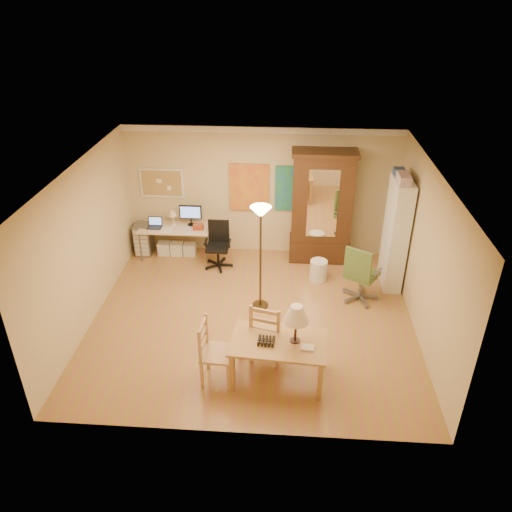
# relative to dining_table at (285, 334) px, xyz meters

# --- Properties ---
(floor) EXTENTS (5.50, 5.50, 0.00)m
(floor) POSITION_rel_dining_table_xyz_m (-0.57, 1.43, -0.81)
(floor) COLOR olive
(floor) RESTS_ON ground
(crown_molding) EXTENTS (5.50, 0.08, 0.12)m
(crown_molding) POSITION_rel_dining_table_xyz_m (-0.57, 3.89, 1.83)
(crown_molding) COLOR white
(crown_molding) RESTS_ON floor
(corkboard) EXTENTS (0.90, 0.04, 0.62)m
(corkboard) POSITION_rel_dining_table_xyz_m (-2.62, 3.90, 0.69)
(corkboard) COLOR tan
(corkboard) RESTS_ON floor
(art_panel_left) EXTENTS (0.80, 0.04, 1.00)m
(art_panel_left) POSITION_rel_dining_table_xyz_m (-0.82, 3.90, 0.64)
(art_panel_left) COLOR gold
(art_panel_left) RESTS_ON floor
(art_panel_right) EXTENTS (0.75, 0.04, 0.95)m
(art_panel_right) POSITION_rel_dining_table_xyz_m (0.08, 3.90, 0.64)
(art_panel_right) COLOR teal
(art_panel_right) RESTS_ON floor
(dining_table) EXTENTS (1.42, 0.93, 1.28)m
(dining_table) POSITION_rel_dining_table_xyz_m (0.00, 0.00, 0.00)
(dining_table) COLOR #966031
(dining_table) RESTS_ON floor
(ladder_chair_back) EXTENTS (0.59, 0.57, 1.05)m
(ladder_chair_back) POSITION_rel_dining_table_xyz_m (-0.26, 0.42, -0.32)
(ladder_chair_back) COLOR #AC8C4E
(ladder_chair_back) RESTS_ON floor
(ladder_chair_left) EXTENTS (0.48, 0.50, 1.01)m
(ladder_chair_left) POSITION_rel_dining_table_xyz_m (-0.99, -0.09, -0.34)
(ladder_chair_left) COLOR #AC8C4E
(ladder_chair_left) RESTS_ON floor
(torchiere_lamp) EXTENTS (0.35, 0.35, 1.95)m
(torchiere_lamp) POSITION_rel_dining_table_xyz_m (-0.46, 1.82, 0.75)
(torchiere_lamp) COLOR #3C2E18
(torchiere_lamp) RESTS_ON floor
(computer_desk) EXTENTS (1.47, 0.64, 1.11)m
(computer_desk) POSITION_rel_dining_table_xyz_m (-2.32, 3.59, -0.40)
(computer_desk) COLOR beige
(computer_desk) RESTS_ON floor
(office_chair_black) EXTENTS (0.59, 0.59, 0.96)m
(office_chair_black) POSITION_rel_dining_table_xyz_m (-1.40, 3.19, -0.56)
(office_chair_black) COLOR black
(office_chair_black) RESTS_ON floor
(office_chair_green) EXTENTS (0.70, 0.70, 1.12)m
(office_chair_green) POSITION_rel_dining_table_xyz_m (1.33, 2.15, -0.51)
(office_chair_green) COLOR slate
(office_chair_green) RESTS_ON floor
(drawer_cart) EXTENTS (0.34, 0.40, 0.67)m
(drawer_cart) POSITION_rel_dining_table_xyz_m (-3.05, 3.62, -0.47)
(drawer_cart) COLOR slate
(drawer_cart) RESTS_ON floor
(armoire) EXTENTS (1.27, 0.60, 2.33)m
(armoire) POSITION_rel_dining_table_xyz_m (0.65, 3.67, 0.20)
(armoire) COLOR #311B0D
(armoire) RESTS_ON floor
(bookshelf) EXTENTS (0.32, 0.85, 2.11)m
(bookshelf) POSITION_rel_dining_table_xyz_m (1.98, 2.78, 0.24)
(bookshelf) COLOR white
(bookshelf) RESTS_ON floor
(wastebin) EXTENTS (0.34, 0.34, 0.42)m
(wastebin) POSITION_rel_dining_table_xyz_m (0.62, 2.79, -0.60)
(wastebin) COLOR silver
(wastebin) RESTS_ON floor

